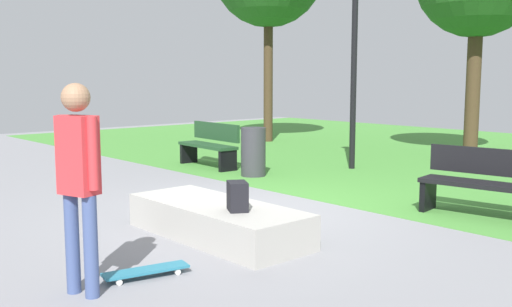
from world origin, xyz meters
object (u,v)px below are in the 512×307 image
Objects in this scene: trash_bin at (253,152)px; park_bench_near_lamppost at (210,144)px; skater_performing_trick at (79,172)px; skateboard_by_ledge at (146,271)px; backpack_on_ledge at (237,196)px; lamp_post at (354,53)px; park_bench_center_lawn at (484,181)px; concrete_ledge at (217,220)px.

park_bench_near_lamppost is at bearing 176.13° from trash_bin.
skateboard_by_ledge is (-0.02, 0.63, -1.00)m from skater_performing_trick.
trash_bin reaches higher than backpack_on_ledge.
trash_bin is (-0.67, -2.10, -1.89)m from lamp_post.
trash_bin is (1.47, -0.10, -0.02)m from park_bench_near_lamppost.
park_bench_center_lawn is 4.71m from lamp_post.
backpack_on_ledge is at bearing -109.19° from park_bench_center_lawn.
backpack_on_ledge is at bearing -6.92° from concrete_ledge.
backpack_on_ledge reaches higher than concrete_ledge.
trash_bin reaches higher than concrete_ledge.
concrete_ledge is 1.44× the size of park_bench_center_lawn.
trash_bin is (-2.92, 3.15, 0.26)m from concrete_ledge.
skateboard_by_ledge is 0.90× the size of trash_bin.
backpack_on_ledge is 3.49m from park_bench_center_lawn.
concrete_ledge is at bearing -47.16° from trash_bin.
park_bench_center_lawn is 4.50m from trash_bin.
park_bench_near_lamppost reaches higher than skateboard_by_ledge.
park_bench_center_lawn is at bearing 78.58° from skateboard_by_ledge.
skater_performing_trick is 0.47× the size of lamp_post.
park_bench_near_lamppost is (-5.04, 4.60, 0.42)m from skateboard_by_ledge.
skater_performing_trick is 1.09× the size of park_bench_center_lawn.
lamp_post is (-2.93, 7.23, 1.28)m from skater_performing_trick.
trash_bin is (-3.59, 5.13, -0.60)m from skater_performing_trick.
park_bench_near_lamppost reaches higher than backpack_on_ledge.
park_bench_near_lamppost is (-5.06, 5.23, -0.58)m from skater_performing_trick.
park_bench_center_lawn is at bearing 1.12° from trash_bin.
park_bench_center_lawn is (0.91, 5.22, -0.58)m from skater_performing_trick.
skateboard_by_ledge is at bearing -42.37° from park_bench_near_lamppost.
backpack_on_ledge is 0.39× the size of skateboard_by_ledge.
concrete_ledge is 1.50m from skateboard_by_ledge.
park_bench_center_lawn and park_bench_near_lamppost have the same top height.
skateboard_by_ledge is at bearing 91.85° from skater_performing_trick.
skater_performing_trick is at bearing -45.93° from park_bench_near_lamppost.
backpack_on_ledge is 0.19× the size of park_bench_center_lawn.
lamp_post reaches higher than concrete_ledge.
park_bench_center_lawn is (1.58, 3.24, 0.28)m from concrete_ledge.
skater_performing_trick is 1.10× the size of park_bench_near_lamppost.
skater_performing_trick is (0.67, -1.98, 0.86)m from concrete_ledge.
park_bench_near_lamppost is at bearing 179.89° from park_bench_center_lawn.
park_bench_center_lawn is at bearing 100.93° from backpack_on_ledge.
park_bench_near_lamppost is at bearing 143.47° from concrete_ledge.
lamp_post is 2.90m from trash_bin.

